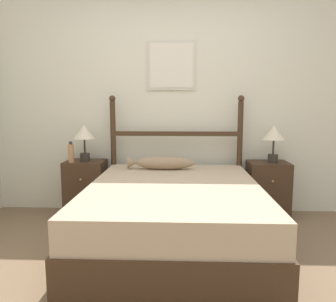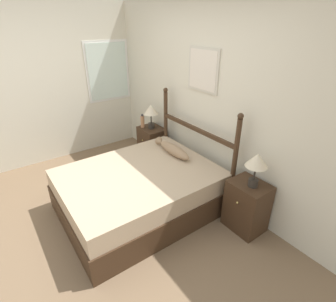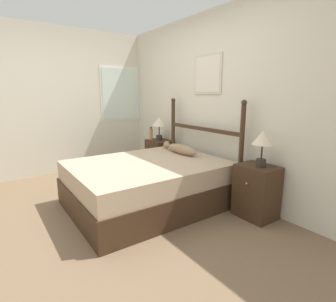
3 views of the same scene
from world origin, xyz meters
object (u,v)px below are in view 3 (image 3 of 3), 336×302
nightstand_right (256,192)px  fish_pillow (181,149)px  bed (148,184)px  bottle (151,134)px  table_lamp_left (159,123)px  table_lamp_right (263,141)px  nightstand_left (160,157)px

nightstand_right → fish_pillow: 1.24m
bed → bottle: (-1.15, 0.75, 0.45)m
nightstand_right → bottle: bottle is taller
table_lamp_left → nightstand_right: bearing=0.2°
bed → bottle: bearing=146.8°
bed → nightstand_right: size_ratio=3.06×
bed → fish_pillow: bearing=102.8°
bed → bottle: 1.44m
bed → table_lamp_right: table_lamp_right is taller
nightstand_left → nightstand_right: size_ratio=1.00×
table_lamp_left → bottle: (-0.13, -0.09, -0.19)m
bottle → fish_pillow: bearing=-6.3°
table_lamp_right → nightstand_right: bearing=162.8°
bed → table_lamp_right: 1.50m
nightstand_left → fish_pillow: 0.96m
bottle → fish_pillow: bottle is taller
nightstand_right → bed: bearing=-140.4°
nightstand_right → fish_pillow: bearing=-169.9°
table_lamp_right → bottle: 2.22m
bed → bottle: bottle is taller
nightstand_right → bottle: bearing=-177.4°
bed → nightstand_right: 1.33m
bed → nightstand_left: size_ratio=3.06×
table_lamp_left → fish_pillow: bearing=-13.1°
table_lamp_right → bottle: (-2.21, -0.09, -0.19)m
nightstand_left → nightstand_right: (2.05, 0.00, 0.00)m
nightstand_left → bottle: bearing=-140.8°
nightstand_left → bottle: 0.45m
nightstand_left → table_lamp_right: bearing=-0.3°
nightstand_right → table_lamp_right: 0.61m
nightstand_right → table_lamp_right: (0.04, -0.01, 0.61)m
table_lamp_right → fish_pillow: bearing=-170.7°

